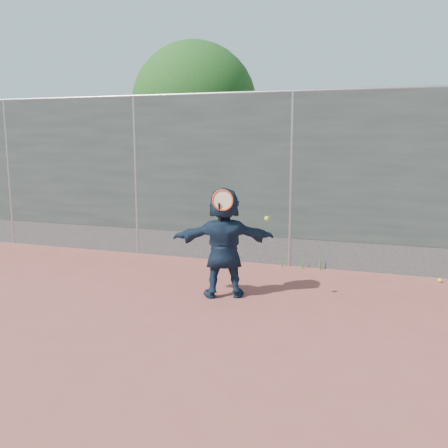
% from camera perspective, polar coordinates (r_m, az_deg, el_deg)
% --- Properties ---
extents(ground, '(80.00, 80.00, 0.00)m').
position_cam_1_polar(ground, '(5.71, 0.30, -13.14)').
color(ground, '#9E4C42').
rests_on(ground, ground).
extents(player, '(1.52, 0.97, 1.56)m').
position_cam_1_polar(player, '(7.01, 0.00, -2.10)').
color(player, '#16283E').
rests_on(player, ground).
extents(ball_ground, '(0.07, 0.07, 0.07)m').
position_cam_1_polar(ball_ground, '(8.53, 23.45, -5.93)').
color(ball_ground, '#B5D52F').
rests_on(ball_ground, ground).
extents(fence, '(20.00, 0.06, 3.03)m').
position_cam_1_polar(fence, '(8.68, 7.70, 5.45)').
color(fence, '#38423D').
rests_on(fence, ground).
extents(swing_action, '(0.77, 0.17, 0.51)m').
position_cam_1_polar(swing_action, '(6.70, 0.34, 2.38)').
color(swing_action, '#E74115').
rests_on(swing_action, ground).
extents(tree_left, '(3.15, 3.00, 4.53)m').
position_cam_1_polar(tree_left, '(12.41, -2.63, 13.08)').
color(tree_left, '#382314').
rests_on(tree_left, ground).
extents(weed_clump, '(0.68, 0.07, 0.30)m').
position_cam_1_polar(weed_clump, '(8.74, 9.23, -4.19)').
color(weed_clump, '#387226').
rests_on(weed_clump, ground).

